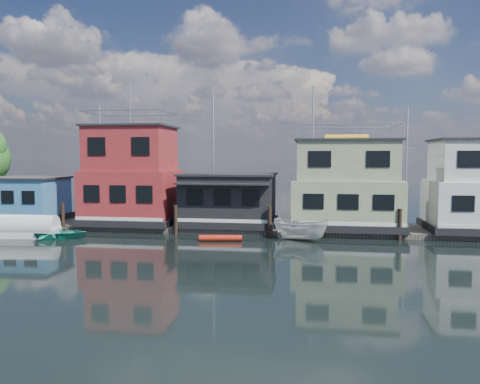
% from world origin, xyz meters
% --- Properties ---
extents(ground, '(160.00, 160.00, 0.00)m').
position_xyz_m(ground, '(0.00, 0.00, 0.00)').
color(ground, black).
rests_on(ground, ground).
extents(dock, '(48.00, 5.00, 0.40)m').
position_xyz_m(dock, '(0.00, 12.00, 0.20)').
color(dock, '#595147').
rests_on(dock, ground).
extents(houseboat_blue, '(6.40, 4.90, 3.66)m').
position_xyz_m(houseboat_blue, '(-18.00, 12.00, 2.21)').
color(houseboat_blue, black).
rests_on(houseboat_blue, dock).
extents(houseboat_red, '(7.40, 5.90, 11.86)m').
position_xyz_m(houseboat_red, '(-8.50, 12.00, 4.10)').
color(houseboat_red, black).
rests_on(houseboat_red, dock).
extents(houseboat_dark, '(7.40, 6.10, 4.06)m').
position_xyz_m(houseboat_dark, '(-0.50, 11.98, 2.42)').
color(houseboat_dark, black).
rests_on(houseboat_dark, dock).
extents(houseboat_green, '(8.40, 5.90, 7.03)m').
position_xyz_m(houseboat_green, '(8.50, 12.00, 3.55)').
color(houseboat_green, black).
rests_on(houseboat_green, dock).
extents(pilings, '(42.28, 0.28, 2.20)m').
position_xyz_m(pilings, '(-0.33, 9.20, 1.10)').
color(pilings, '#2D2116').
rests_on(pilings, ground).
extents(background_masts, '(36.40, 0.16, 12.00)m').
position_xyz_m(background_masts, '(4.76, 18.00, 5.55)').
color(background_masts, silver).
rests_on(background_masts, ground).
extents(red_kayak, '(2.97, 0.84, 0.43)m').
position_xyz_m(red_kayak, '(-0.17, 6.97, 0.22)').
color(red_kayak, red).
rests_on(red_kayak, ground).
extents(motorboat, '(4.37, 3.01, 1.58)m').
position_xyz_m(motorboat, '(5.22, 8.03, 0.79)').
color(motorboat, silver).
rests_on(motorboat, ground).
extents(tarp_runabout, '(4.35, 2.15, 1.70)m').
position_xyz_m(tarp_runabout, '(-14.09, 6.40, 0.63)').
color(tarp_runabout, silver).
rests_on(tarp_runabout, ground).
extents(dinghy_teal, '(3.96, 3.15, 0.74)m').
position_xyz_m(dinghy_teal, '(-11.49, 6.34, 0.37)').
color(dinghy_teal, teal).
rests_on(dinghy_teal, ground).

